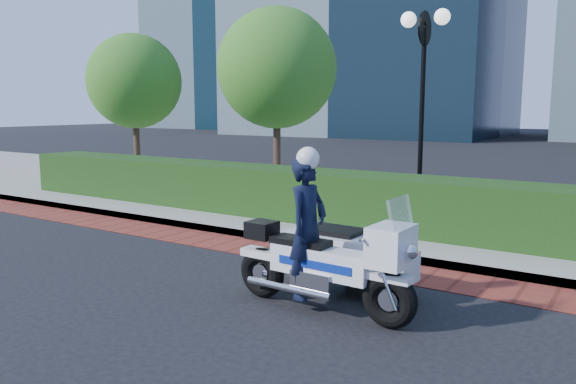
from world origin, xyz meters
The scene contains 8 objects.
ground centered at (0.00, 0.00, 0.00)m, with size 120.00×120.00×0.00m, color black.
brick_strip centered at (0.00, 1.50, 0.01)m, with size 60.00×1.00×0.01m, color maroon.
sidewalk centered at (0.00, 6.00, 0.07)m, with size 60.00×8.00×0.15m, color gray.
hedge_main centered at (0.00, 3.60, 0.65)m, with size 18.00×1.20×1.00m, color black.
lamppost centered at (1.00, 5.20, 2.96)m, with size 1.02×0.70×4.21m.
tree_a centered at (-9.00, 6.50, 3.22)m, with size 3.00×3.00×4.58m.
tree_b centered at (-3.50, 6.50, 3.43)m, with size 3.20×3.20×4.89m.
police_motorcycle centered at (1.78, -0.17, 0.68)m, with size 2.44×1.73×1.97m.
Camera 1 is at (5.04, -6.15, 2.44)m, focal length 35.00 mm.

